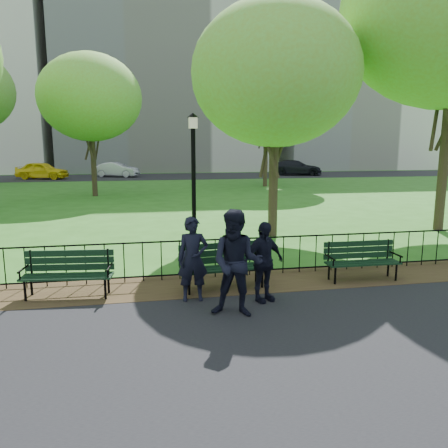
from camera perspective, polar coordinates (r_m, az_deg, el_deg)
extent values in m
plane|color=#2D651A|center=(8.06, -0.10, -11.24)|extent=(120.00, 120.00, 0.00)
cube|color=black|center=(5.14, 7.79, -24.84)|extent=(60.00, 9.20, 0.01)
cube|color=#312214|center=(9.44, -1.83, -7.88)|extent=(60.00, 1.60, 0.01)
cube|color=black|center=(42.49, -9.07, 6.13)|extent=(70.00, 9.00, 0.01)
cylinder|color=black|center=(9.69, -2.33, -2.10)|extent=(24.00, 0.04, 0.04)
cylinder|color=black|center=(9.88, -2.29, -6.41)|extent=(24.00, 0.04, 0.04)
cylinder|color=black|center=(9.79, -2.31, -4.56)|extent=(0.02, 0.02, 0.90)
cube|color=beige|center=(56.76, -7.84, 22.40)|extent=(24.00, 15.00, 30.00)
cube|color=silver|center=(62.44, 16.05, 18.19)|extent=(20.00, 15.00, 24.00)
cube|color=black|center=(9.05, 0.01, -5.81)|extent=(1.84, 0.66, 0.04)
cube|color=black|center=(9.20, -0.46, -3.32)|extent=(1.79, 0.22, 0.45)
cylinder|color=black|center=(8.76, -4.57, -7.93)|extent=(0.05, 0.05, 0.45)
cylinder|color=black|center=(9.20, 5.02, -7.04)|extent=(0.05, 0.05, 0.45)
cylinder|color=black|center=(9.09, -5.06, -7.24)|extent=(0.05, 0.05, 0.45)
cylinder|color=black|center=(9.52, 4.21, -6.43)|extent=(0.05, 0.05, 0.45)
cylinder|color=black|center=(8.80, -5.31, -5.11)|extent=(0.10, 0.56, 0.04)
cylinder|color=black|center=(9.27, 5.05, -4.30)|extent=(0.10, 0.56, 0.04)
ellipsoid|color=black|center=(8.71, -4.52, -4.81)|extent=(0.44, 0.33, 0.45)
cube|color=black|center=(9.08, -19.80, -6.47)|extent=(1.77, 0.65, 0.04)
cube|color=black|center=(9.23, -19.53, -4.06)|extent=(1.73, 0.23, 0.43)
cylinder|color=black|center=(9.21, -24.56, -7.98)|extent=(0.05, 0.05, 0.43)
cylinder|color=black|center=(8.81, -15.25, -8.20)|extent=(0.05, 0.05, 0.43)
cylinder|color=black|center=(9.52, -23.85, -7.34)|extent=(0.05, 0.05, 0.43)
cylinder|color=black|center=(9.14, -14.85, -7.52)|extent=(0.05, 0.05, 0.43)
cylinder|color=black|center=(9.28, -24.77, -5.35)|extent=(0.10, 0.54, 0.04)
cylinder|color=black|center=(8.85, -14.73, -5.46)|extent=(0.10, 0.54, 0.04)
cube|color=black|center=(10.07, 17.69, -4.87)|extent=(1.65, 0.47, 0.04)
cube|color=black|center=(10.20, 17.18, -2.83)|extent=(1.64, 0.06, 0.41)
cylinder|color=black|center=(9.68, 14.32, -6.57)|extent=(0.05, 0.05, 0.41)
cylinder|color=black|center=(10.33, 21.57, -5.91)|extent=(0.05, 0.05, 0.41)
cylinder|color=black|center=(9.97, 13.55, -6.04)|extent=(0.05, 0.05, 0.41)
cylinder|color=black|center=(10.60, 20.65, -5.44)|extent=(0.05, 0.05, 0.41)
cylinder|color=black|center=(9.70, 13.67, -4.24)|extent=(0.05, 0.51, 0.04)
cylinder|color=black|center=(10.41, 21.53, -3.69)|extent=(0.05, 0.51, 0.04)
cylinder|color=black|center=(13.45, -3.89, -2.08)|extent=(0.31, 0.31, 0.17)
cylinder|color=black|center=(13.20, -3.98, 4.98)|extent=(0.13, 0.13, 3.49)
cube|color=beige|center=(13.16, -4.08, 13.05)|extent=(0.24, 0.24, 0.33)
cone|color=black|center=(13.17, -4.09, 14.00)|extent=(0.35, 0.35, 0.13)
cylinder|color=#2D2116|center=(14.37, 6.44, 4.67)|extent=(0.30, 0.30, 3.15)
ellipsoid|color=olive|center=(14.47, 6.74, 18.85)|extent=(5.30, 5.30, 4.50)
cylinder|color=#2D2116|center=(17.07, 26.73, 6.81)|extent=(0.34, 0.34, 4.50)
cylinder|color=#2D2116|center=(26.83, -16.64, 7.20)|extent=(0.31, 0.31, 3.46)
ellipsoid|color=olive|center=(26.94, -17.08, 15.53)|extent=(5.82, 5.82, 4.95)
cylinder|color=#2D2116|center=(32.03, 5.45, 8.89)|extent=(0.31, 0.31, 4.45)
ellipsoid|color=olive|center=(32.31, 5.61, 17.86)|extent=(7.50, 7.50, 6.37)
imported|color=black|center=(8.33, -4.07, -4.59)|extent=(0.61, 0.42, 1.62)
imported|color=black|center=(7.53, 1.69, -5.17)|extent=(1.02, 0.76, 1.87)
imported|color=black|center=(8.31, 5.15, -4.94)|extent=(0.97, 0.67, 1.54)
imported|color=yellow|center=(41.95, -22.66, 6.47)|extent=(4.77, 2.95, 1.52)
imported|color=#B2B4BA|center=(42.57, -13.84, 6.90)|extent=(4.39, 2.82, 1.37)
imported|color=black|center=(44.48, 9.33, 7.28)|extent=(5.52, 3.39, 1.49)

